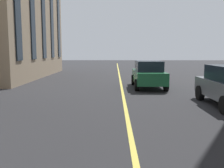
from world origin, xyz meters
TOP-DOWN VIEW (x-y plane):
  - lane_centre_line at (20.00, 0.00)m, footprint 80.00×0.16m
  - car_green_parked_b at (22.69, -1.87)m, footprint 4.70×2.14m

SIDE VIEW (x-z plane):
  - lane_centre_line at x=20.00m, z-range 0.00..0.01m
  - car_green_parked_b at x=22.69m, z-range 0.03..1.91m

